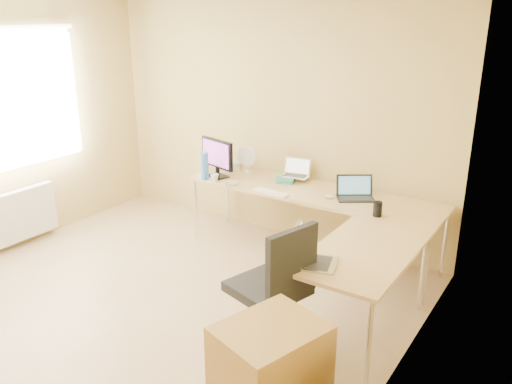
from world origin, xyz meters
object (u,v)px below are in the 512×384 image
Objects in this scene: mug at (215,178)px; office_chair at (268,289)px; laptop_center at (295,168)px; laptop_return at (316,249)px; desk_main at (310,224)px; water_bottle at (205,166)px; monitor at (217,158)px; desk_return at (361,292)px; keyboard at (271,192)px; desk_fan at (249,161)px; laptop_black at (356,188)px.

office_chair reaches higher than mug.
office_chair is at bearing -76.38° from laptop_center.
mug is at bearing 41.39° from laptop_return.
mug is at bearing -163.33° from desk_main.
water_bottle is (-1.13, -0.30, 0.51)m from desk_main.
office_chair is at bearing -40.99° from mug.
monitor reaches higher than water_bottle.
desk_return is at bearing -41.78° from laptop_return.
laptop_center reaches higher than keyboard.
office_chair reaches higher than laptop_return.
keyboard is 1.35× the size of desk_fan.
laptop_black is 1.62m from water_bottle.
desk_return is at bearing -7.23° from monitor.
mug is 0.29× the size of water_bottle.
monitor is 1.78× the size of desk_fan.
mug is 0.17m from water_bottle.
desk_main is 1.69m from laptop_return.
monitor is at bearing 39.20° from laptop_return.
water_bottle reaches higher than laptop_center.
laptop_center is 0.79m from laptop_black.
water_bottle reaches higher than mug.
laptop_return is at bearing -32.41° from mug.
office_chair is at bearing -124.37° from laptop_black.
water_bottle is at bearing 157.37° from office_chair.
keyboard is at bearing -135.32° from desk_main.
desk_fan is at bearing 147.73° from desk_return.
monitor is 2.13m from office_chair.
monitor is 0.17m from water_bottle.
keyboard is (0.00, -0.49, -0.13)m from laptop_center.
desk_fan is (-0.57, -0.03, 0.00)m from laptop_center.
desk_main is 8.88× the size of water_bottle.
laptop_return is at bearing -112.02° from laptop_black.
monitor is (-1.07, -0.15, 0.58)m from desk_main.
mug is (-0.99, -0.30, 0.41)m from desk_main.
desk_return is 1.82m from laptop_center.
laptop_black is (0.77, -0.19, -0.03)m from laptop_center.
desk_return is 3.73× the size of laptop_black.
water_bottle reaches higher than keyboard.
laptop_center is 0.51m from keyboard.
laptop_center is at bearing 146.41° from desk_main.
desk_fan reaches higher than laptop_center.
laptop_return is (1.08, -1.62, -0.02)m from laptop_center.
laptop_return is (1.64, -1.59, -0.02)m from desk_fan.
laptop_center is 0.97× the size of water_bottle.
laptop_center is 0.83× the size of laptop_return.
laptop_return reaches higher than laptop_black.
laptop_black is at bearing -18.02° from desk_fan.
laptop_center is at bearing -7.92° from desk_fan.
laptop_black is 1.49m from mug.
desk_return is 2.65× the size of monitor.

